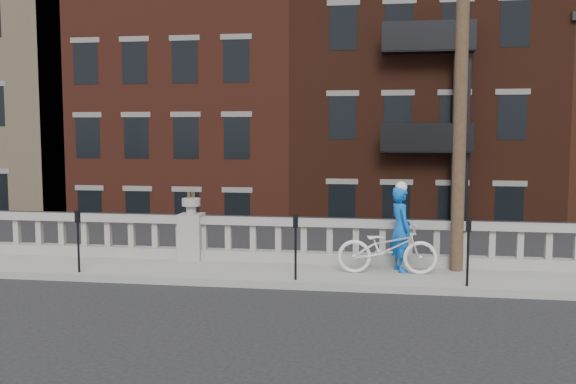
{
  "coord_description": "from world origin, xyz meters",
  "views": [
    {
      "loc": [
        4.64,
        -10.82,
        3.26
      ],
      "look_at": [
        2.47,
        3.2,
        1.88
      ],
      "focal_mm": 40.0,
      "sensor_mm": 36.0,
      "label": 1
    }
  ],
  "objects": [
    {
      "name": "parking_meter_c",
      "position": [
        -2.0,
        2.15,
        1.0
      ],
      "size": [
        0.1,
        0.09,
        1.36
      ],
      "color": "black",
      "rests_on": "sidewalk"
    },
    {
      "name": "planter_pedestal",
      "position": [
        0.0,
        3.95,
        0.83
      ],
      "size": [
        0.55,
        0.55,
        1.76
      ],
      "color": "gray",
      "rests_on": "sidewalk"
    },
    {
      "name": "ground",
      "position": [
        0.0,
        0.0,
        0.0
      ],
      "size": [
        120.0,
        120.0,
        0.0
      ],
      "primitive_type": "plane",
      "color": "black",
      "rests_on": "ground"
    },
    {
      "name": "parking_meter_e",
      "position": [
        6.26,
        2.15,
        1.0
      ],
      "size": [
        0.1,
        0.09,
        1.36
      ],
      "color": "black",
      "rests_on": "sidewalk"
    },
    {
      "name": "sidewalk",
      "position": [
        0.0,
        3.0,
        0.07
      ],
      "size": [
        32.0,
        2.2,
        0.15
      ],
      "primitive_type": "cube",
      "color": "gray",
      "rests_on": "ground"
    },
    {
      "name": "cyclist",
      "position": [
        4.96,
        3.36,
        1.09
      ],
      "size": [
        0.68,
        0.8,
        1.88
      ],
      "primitive_type": "imported",
      "rotation": [
        0.0,
        0.0,
        1.96
      ],
      "color": "blue",
      "rests_on": "sidewalk"
    },
    {
      "name": "parking_meter_d",
      "position": [
        2.8,
        2.15,
        1.0
      ],
      "size": [
        0.1,
        0.09,
        1.36
      ],
      "color": "black",
      "rests_on": "sidewalk"
    },
    {
      "name": "balustrade",
      "position": [
        0.0,
        3.95,
        0.64
      ],
      "size": [
        28.0,
        0.34,
        1.03
      ],
      "color": "gray",
      "rests_on": "sidewalk"
    },
    {
      "name": "utility_pole",
      "position": [
        6.2,
        3.6,
        5.24
      ],
      "size": [
        1.6,
        0.28,
        10.0
      ],
      "color": "#422D1E",
      "rests_on": "sidewalk"
    },
    {
      "name": "lower_level",
      "position": [
        0.56,
        23.04,
        2.63
      ],
      "size": [
        80.0,
        44.0,
        20.8
      ],
      "color": "#605E59",
      "rests_on": "ground"
    },
    {
      "name": "bicycle",
      "position": [
        4.68,
        3.05,
        0.71
      ],
      "size": [
        2.18,
        0.86,
        1.13
      ],
      "primitive_type": "imported",
      "rotation": [
        0.0,
        0.0,
        1.62
      ],
      "color": "white",
      "rests_on": "sidewalk"
    }
  ]
}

